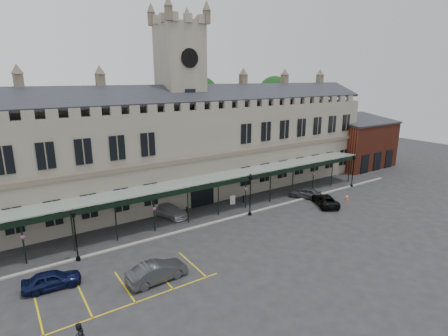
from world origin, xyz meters
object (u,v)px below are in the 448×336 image
station_building (183,149)px  car_right_a (305,193)px  sign_board (233,200)px  car_taxi (169,211)px  car_left_a (52,280)px  lamp_post_right (353,168)px  car_left_b (157,271)px  clock_tower (181,99)px  lamp_post_left (75,230)px  car_van (325,200)px  traffic_cone (347,197)px  lamp_post_mid (250,191)px

station_building → car_right_a: station_building is taller
sign_board → car_taxi: bearing=-171.7°
car_left_a → car_taxi: 15.87m
lamp_post_right → car_left_a: size_ratio=1.17×
car_left_b → car_right_a: 25.60m
lamp_post_right → car_taxi: bearing=170.4°
sign_board → car_left_b: 18.42m
clock_tower → lamp_post_left: (-16.11, -10.75, -10.22)m
car_left_a → car_van: (31.67, 0.43, -0.03)m
lamp_post_left → car_right_a: lamp_post_left is taller
traffic_cone → car_van: car_van is taller
station_building → car_taxi: (-5.00, -5.91, -5.76)m
station_building → car_left_b: 21.73m
sign_board → car_left_a: (-22.10, -7.22, 0.13)m
lamp_post_left → lamp_post_right: 38.50m
car_van → clock_tower: bearing=-18.0°
lamp_post_left → lamp_post_mid: size_ratio=0.95×
car_taxi → car_van: car_taxi is taller
station_building → lamp_post_left: bearing=-146.5°
station_building → car_right_a: size_ratio=14.09×
clock_tower → car_left_b: (-11.50, -17.63, -12.31)m
traffic_cone → car_taxi: bearing=160.3°
station_building → car_left_a: station_building is taller
lamp_post_right → car_left_b: (-33.89, -7.02, -2.11)m
clock_tower → lamp_post_mid: (3.06, -10.91, -10.07)m
lamp_post_left → lamp_post_mid: 19.18m
station_building → lamp_post_right: 24.99m
lamp_post_mid → car_right_a: bearing=4.0°
car_left_b → car_taxi: bearing=-32.5°
station_building → car_left_a: size_ratio=14.33×
lamp_post_left → lamp_post_right: (38.50, 0.14, 0.02)m
clock_tower → lamp_post_left: bearing=-146.3°
car_left_a → car_right_a: car_right_a is taller
clock_tower → car_right_a: clock_tower is taller
traffic_cone → car_right_a: size_ratio=0.17×
lamp_post_left → car_van: lamp_post_left is taller
car_left_b → car_left_a: bearing=60.2°
lamp_post_right → car_right_a: 9.65m
car_right_a → clock_tower: bearing=-70.4°
clock_tower → lamp_post_right: 26.79m
sign_board → car_van: 11.73m
lamp_post_mid → car_taxi: size_ratio=1.05×
car_left_a → car_taxi: size_ratio=0.85×
lamp_post_right → sign_board: (-18.95, 3.77, -2.33)m
lamp_post_mid → car_left_a: bearing=-171.8°
station_building → sign_board: 9.60m
car_right_a → car_van: bearing=57.8°
car_left_a → station_building: bearing=-47.0°
lamp_post_mid → lamp_post_right: (19.33, 0.30, -0.13)m
sign_board → car_van: bearing=-21.3°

